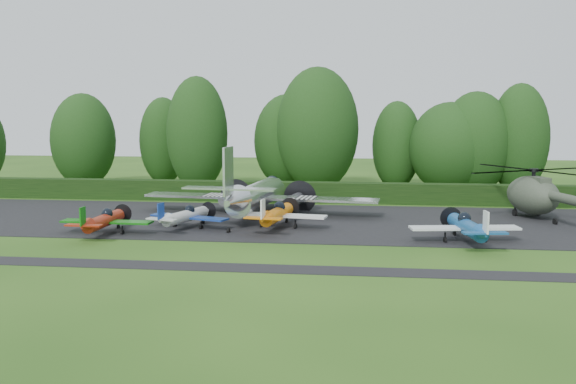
# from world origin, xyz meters

# --- Properties ---
(ground) EXTENTS (160.00, 160.00, 0.00)m
(ground) POSITION_xyz_m (0.00, 0.00, 0.00)
(ground) COLOR #244914
(ground) RESTS_ON ground
(apron) EXTENTS (70.00, 18.00, 0.01)m
(apron) POSITION_xyz_m (0.00, 10.00, 0.00)
(apron) COLOR black
(apron) RESTS_ON ground
(taxiway_verge) EXTENTS (70.00, 2.00, 0.00)m
(taxiway_verge) POSITION_xyz_m (0.00, -6.00, 0.00)
(taxiway_verge) COLOR black
(taxiway_verge) RESTS_ON ground
(hedgerow) EXTENTS (90.00, 1.60, 2.00)m
(hedgerow) POSITION_xyz_m (0.00, 21.00, 0.00)
(hedgerow) COLOR black
(hedgerow) RESTS_ON ground
(transport_plane) EXTENTS (20.59, 15.79, 6.60)m
(transport_plane) POSITION_xyz_m (-1.76, 11.75, 1.84)
(transport_plane) COLOR silver
(transport_plane) RESTS_ON ground
(light_plane_red) EXTENTS (6.75, 7.10, 2.59)m
(light_plane_red) POSITION_xyz_m (-11.34, 2.45, 1.08)
(light_plane_red) COLOR maroon
(light_plane_red) RESTS_ON ground
(light_plane_white) EXTENTS (6.42, 6.75, 2.47)m
(light_plane_white) POSITION_xyz_m (-6.12, 5.47, 1.03)
(light_plane_white) COLOR silver
(light_plane_white) RESTS_ON ground
(light_plane_orange) EXTENTS (7.34, 7.71, 2.82)m
(light_plane_orange) POSITION_xyz_m (0.78, 6.34, 1.17)
(light_plane_orange) COLOR orange
(light_plane_orange) RESTS_ON ground
(light_plane_blue) EXTENTS (7.45, 7.84, 2.86)m
(light_plane_blue) POSITION_xyz_m (14.29, 2.51, 1.19)
(light_plane_blue) COLOR navy
(light_plane_blue) RESTS_ON ground
(helicopter) EXTENTS (12.91, 15.12, 4.16)m
(helicopter) POSITION_xyz_m (21.37, 13.97, 2.23)
(helicopter) COLOR #3A4333
(helicopter) RESTS_ON ground
(tree_0) EXTENTS (7.76, 7.76, 11.06)m
(tree_0) POSITION_xyz_m (19.15, 30.02, 5.52)
(tree_0) COLOR black
(tree_0) RESTS_ON ground
(tree_1) EXTENTS (7.49, 7.49, 11.01)m
(tree_1) POSITION_xyz_m (-25.59, 30.56, 5.49)
(tree_1) COLOR black
(tree_1) RESTS_ON ground
(tree_2) EXTENTS (5.77, 5.77, 10.61)m
(tree_2) POSITION_xyz_m (-17.18, 34.53, 5.29)
(tree_2) COLOR black
(tree_2) RESTS_ON ground
(tree_4) EXTENTS (7.67, 7.67, 10.88)m
(tree_4) POSITION_xyz_m (-1.80, 33.04, 5.43)
(tree_4) COLOR black
(tree_4) RESTS_ON ground
(tree_5) EXTENTS (5.52, 5.52, 10.07)m
(tree_5) POSITION_xyz_m (10.86, 32.57, 5.02)
(tree_5) COLOR black
(tree_5) RESTS_ON ground
(tree_6) EXTENTS (6.79, 6.79, 12.79)m
(tree_6) POSITION_xyz_m (-11.35, 28.64, 6.38)
(tree_6) COLOR black
(tree_6) RESTS_ON ground
(tree_7) EXTENTS (9.10, 9.10, 13.79)m
(tree_7) POSITION_xyz_m (2.02, 29.98, 6.89)
(tree_7) COLOR black
(tree_7) RESTS_ON ground
(tree_9) EXTENTS (6.28, 6.28, 11.91)m
(tree_9) POSITION_xyz_m (23.70, 30.07, 5.94)
(tree_9) COLOR black
(tree_9) RESTS_ON ground
(tree_10) EXTENTS (8.94, 8.94, 9.93)m
(tree_10) POSITION_xyz_m (16.54, 30.25, 4.96)
(tree_10) COLOR black
(tree_10) RESTS_ON ground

